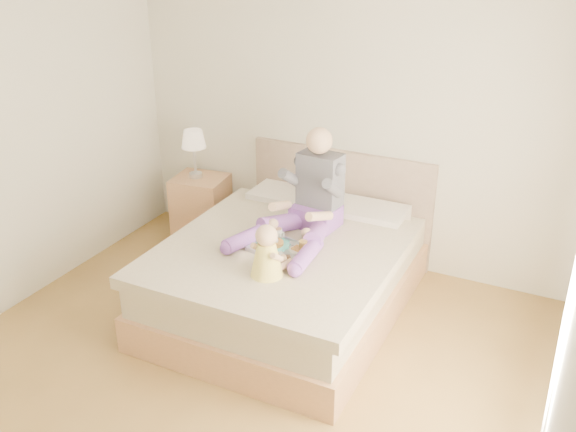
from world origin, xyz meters
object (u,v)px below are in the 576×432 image
at_px(nightstand, 201,206).
at_px(baby, 268,255).
at_px(tray, 282,247).
at_px(adult, 308,203).
at_px(bed, 292,269).

bearing_deg(nightstand, baby, -50.34).
bearing_deg(tray, adult, 98.00).
relative_size(bed, nightstand, 3.68).
relative_size(bed, adult, 2.12).
bearing_deg(bed, nightstand, 150.73).
height_order(bed, baby, bed).
relative_size(bed, baby, 5.76).
bearing_deg(bed, baby, -79.98).
relative_size(adult, tray, 2.13).
xyz_separation_m(nightstand, adult, (1.43, -0.62, 0.56)).
bearing_deg(adult, bed, -109.23).
height_order(nightstand, baby, baby).
distance_m(nightstand, adult, 1.65).
distance_m(nightstand, baby, 2.05).
relative_size(bed, tray, 4.51).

